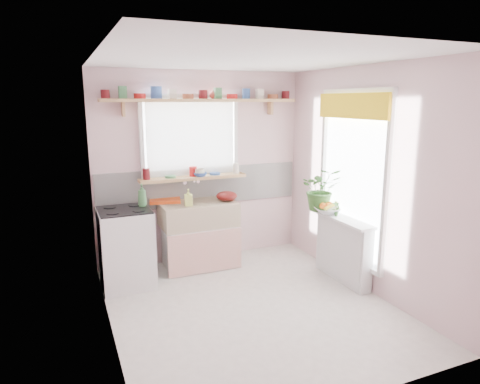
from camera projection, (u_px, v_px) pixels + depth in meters
name	position (u px, v px, depth m)	size (l,w,h in m)	color
room	(271.00, 163.00, 5.23)	(3.20, 3.20, 3.20)	white
sink_unit	(199.00, 234.00, 5.51)	(0.95, 0.65, 1.11)	white
cooker	(126.00, 248.00, 4.92)	(0.58, 0.58, 0.93)	white
radiator_ledge	(343.00, 248.00, 5.09)	(0.22, 0.95, 0.78)	white
windowsill	(193.00, 178.00, 5.53)	(1.40, 0.22, 0.04)	tan
pine_shelf	(203.00, 100.00, 5.37)	(2.52, 0.24, 0.04)	tan
shelf_crockery	(202.00, 94.00, 5.35)	(2.47, 0.11, 0.12)	#590F14
sill_crockery	(193.00, 172.00, 5.51)	(1.35, 0.11, 0.12)	#590F14
dish_tray	(165.00, 200.00, 5.46)	(0.38, 0.29, 0.04)	#F74F16
colander	(227.00, 196.00, 5.52)	(0.27, 0.27, 0.12)	#59100F
jade_plant	(321.00, 189.00, 5.28)	(0.49, 0.42, 0.54)	#376829
fruit_bowl	(327.00, 211.00, 5.18)	(0.30, 0.30, 0.07)	silver
herb_pot	(336.00, 209.00, 5.05)	(0.10, 0.07, 0.18)	#366829
soap_bottle_sink	(188.00, 197.00, 5.24)	(0.09, 0.10, 0.21)	#D8E967
sill_cup	(200.00, 173.00, 5.49)	(0.13, 0.13, 0.10)	beige
sill_bowl	(200.00, 174.00, 5.49)	(0.17, 0.17, 0.05)	#30549E
shelf_vase	(214.00, 93.00, 5.47)	(0.13, 0.13, 0.14)	#B64338
cooker_bottle	(142.00, 195.00, 4.94)	(0.10, 0.10, 0.26)	#3C7943
fruit	(327.00, 206.00, 5.17)	(0.20, 0.14, 0.10)	orange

